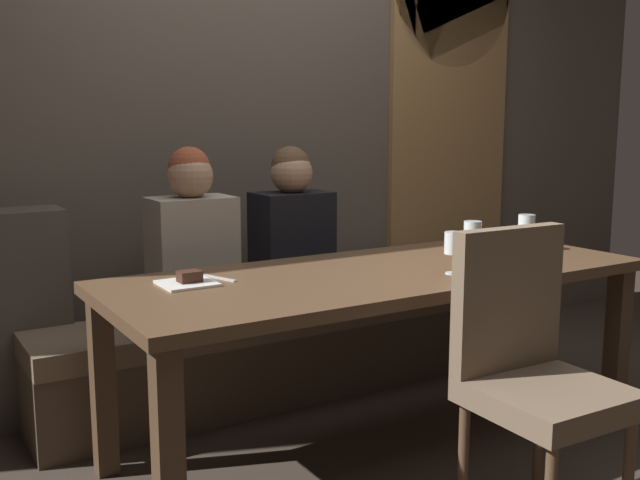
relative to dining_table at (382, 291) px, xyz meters
The scene contains 13 objects.
ground 0.65m from the dining_table, ahead, with size 9.00×9.00×0.00m, color #382D26.
back_wall_tiled 1.49m from the dining_table, 90.00° to the left, with size 6.00×0.12×3.00m, color brown.
arched_door 1.91m from the dining_table, 40.43° to the left, with size 0.90×0.05×2.55m.
dining_table is the anchor object (origin of this frame).
banquette_bench 0.82m from the dining_table, 90.00° to the left, with size 2.50×0.44×0.45m.
chair_near_side 0.73m from the dining_table, 84.87° to the right, with size 0.45×0.45×0.98m.
diner_redhead 0.88m from the dining_table, 127.24° to the left, with size 0.36×0.24×0.77m.
diner_bearded 0.75m from the dining_table, 90.03° to the left, with size 0.36×0.24×0.76m.
wine_glass_center_back 0.35m from the dining_table, 48.14° to the right, with size 0.08×0.08×0.16m.
wine_glass_near_left 0.51m from the dining_table, ahead, with size 0.08×0.08×0.16m.
wine_glass_center_front 0.86m from the dining_table, ahead, with size 0.08×0.08×0.16m.
dessert_plate 0.78m from the dining_table, 168.76° to the left, with size 0.19×0.19×0.05m.
fork_on_table 0.65m from the dining_table, 163.73° to the left, with size 0.02×0.17×0.01m, color silver.
Camera 1 is at (-1.70, -2.29, 1.32)m, focal length 40.86 mm.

